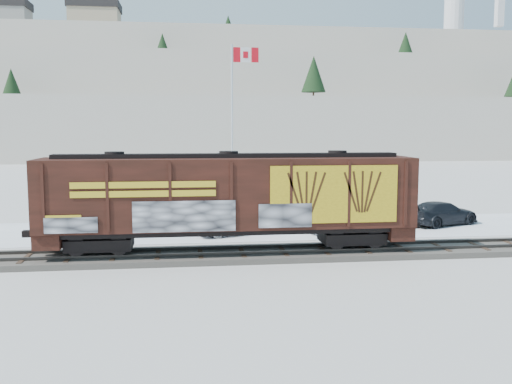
{
  "coord_description": "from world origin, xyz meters",
  "views": [
    {
      "loc": [
        -4.7,
        -26.91,
        6.21
      ],
      "look_at": [
        -0.93,
        3.0,
        2.82
      ],
      "focal_mm": 40.0,
      "sensor_mm": 36.0,
      "label": 1
    }
  ],
  "objects": [
    {
      "name": "rail_track",
      "position": [
        0.0,
        0.0,
        0.15
      ],
      "size": [
        50.0,
        3.4,
        0.43
      ],
      "color": "#59544C",
      "rests_on": "ground"
    },
    {
      "name": "flagpole",
      "position": [
        -1.27,
        12.66,
        4.43
      ],
      "size": [
        2.3,
        0.9,
        11.9
      ],
      "color": "silver",
      "rests_on": "ground"
    },
    {
      "name": "parking_strip",
      "position": [
        0.0,
        7.5,
        0.01
      ],
      "size": [
        40.0,
        8.0,
        0.03
      ],
      "primitive_type": "cube",
      "color": "white",
      "rests_on": "ground"
    },
    {
      "name": "car_white",
      "position": [
        4.59,
        6.16,
        0.89
      ],
      "size": [
        5.53,
        3.57,
        1.72
      ],
      "primitive_type": "imported",
      "rotation": [
        0.0,
        0.0,
        1.94
      ],
      "color": "silver",
      "rests_on": "parking_strip"
    },
    {
      "name": "car_silver",
      "position": [
        -2.1,
        5.68,
        0.74
      ],
      "size": [
        4.49,
        3.01,
        1.42
      ],
      "primitive_type": "imported",
      "rotation": [
        0.0,
        0.0,
        1.92
      ],
      "color": "silver",
      "rests_on": "parking_strip"
    },
    {
      "name": "hillside",
      "position": [
        -0.05,
        139.79,
        14.37
      ],
      "size": [
        360.0,
        110.0,
        93.0
      ],
      "color": "white",
      "rests_on": "ground"
    },
    {
      "name": "hopper_railcar",
      "position": [
        -2.61,
        -0.01,
        2.98
      ],
      "size": [
        17.61,
        3.06,
        4.59
      ],
      "color": "black",
      "rests_on": "rail_track"
    },
    {
      "name": "car_dark",
      "position": [
        11.64,
        7.44,
        0.78
      ],
      "size": [
        5.6,
        3.94,
        1.51
      ],
      "primitive_type": "imported",
      "rotation": [
        0.0,
        0.0,
        1.97
      ],
      "color": "black",
      "rests_on": "parking_strip"
    },
    {
      "name": "ground",
      "position": [
        0.0,
        0.0,
        0.0
      ],
      "size": [
        500.0,
        500.0,
        0.0
      ],
      "primitive_type": "plane",
      "color": "white",
      "rests_on": "ground"
    }
  ]
}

